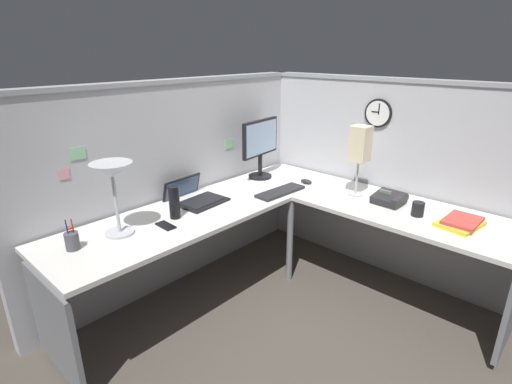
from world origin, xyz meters
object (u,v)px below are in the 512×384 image
(cell_phone, at_px, (166,226))
(coffee_mug, at_px, (418,209))
(computer_mouse, at_px, (306,181))
(thermos_flask, at_px, (174,202))
(desk_lamp_dome, at_px, (112,177))
(keyboard, at_px, (280,192))
(monitor, at_px, (260,144))
(laptop, at_px, (193,197))
(book_stack, at_px, (461,222))
(office_phone, at_px, (390,199))
(desk_lamp_paper, at_px, (360,146))
(pen_cup, at_px, (72,241))
(wall_clock, at_px, (378,113))

(cell_phone, height_order, coffee_mug, coffee_mug)
(computer_mouse, distance_m, thermos_flask, 1.19)
(coffee_mug, bearing_deg, desk_lamp_dome, 140.82)
(keyboard, height_order, coffee_mug, coffee_mug)
(desk_lamp_dome, xyz_separation_m, thermos_flask, (0.37, -0.05, -0.25))
(keyboard, relative_size, cell_phone, 2.99)
(monitor, xyz_separation_m, laptop, (-0.74, -0.00, -0.27))
(book_stack, bearing_deg, desk_lamp_dome, 135.85)
(thermos_flask, xyz_separation_m, office_phone, (1.19, -0.93, -0.07))
(monitor, relative_size, desk_lamp_paper, 0.94)
(laptop, distance_m, pen_cup, 0.94)
(laptop, distance_m, computer_mouse, 0.96)
(computer_mouse, height_order, office_phone, office_phone)
(office_phone, bearing_deg, pen_cup, 151.53)
(office_phone, distance_m, wall_clock, 0.70)
(computer_mouse, distance_m, wall_clock, 0.78)
(laptop, relative_size, cell_phone, 2.81)
(cell_phone, relative_size, office_phone, 0.67)
(laptop, xyz_separation_m, book_stack, (0.86, -1.59, -0.00))
(laptop, xyz_separation_m, desk_lamp_paper, (0.91, -0.82, 0.36))
(desk_lamp_dome, relative_size, office_phone, 2.08)
(book_stack, xyz_separation_m, desk_lamp_paper, (0.05, 0.77, 0.36))
(pen_cup, xyz_separation_m, cell_phone, (0.52, -0.13, -0.05))
(pen_cup, relative_size, cell_phone, 1.25)
(pen_cup, bearing_deg, wall_clock, -17.88)
(laptop, height_order, office_phone, laptop)
(computer_mouse, height_order, wall_clock, wall_clock)
(desk_lamp_dome, bearing_deg, thermos_flask, -7.95)
(coffee_mug, distance_m, wall_clock, 0.85)
(office_phone, relative_size, wall_clock, 0.97)
(keyboard, xyz_separation_m, wall_clock, (0.67, -0.42, 0.57))
(desk_lamp_dome, bearing_deg, laptop, 9.92)
(book_stack, bearing_deg, office_phone, 85.19)
(monitor, height_order, cell_phone, monitor)
(desk_lamp_dome, distance_m, wall_clock, 2.01)
(monitor, relative_size, thermos_flask, 2.27)
(coffee_mug, bearing_deg, office_phone, 72.58)
(book_stack, relative_size, wall_clock, 1.41)
(book_stack, bearing_deg, cell_phone, 133.08)
(pen_cup, relative_size, wall_clock, 0.82)
(desk_lamp_paper, xyz_separation_m, wall_clock, (0.31, 0.03, 0.20))
(laptop, xyz_separation_m, office_phone, (0.91, -1.10, 0.01))
(keyboard, relative_size, pen_cup, 2.39)
(computer_mouse, height_order, coffee_mug, coffee_mug)
(office_phone, xyz_separation_m, desk_lamp_paper, (0.00, 0.27, 0.35))
(desk_lamp_paper, relative_size, wall_clock, 2.41)
(keyboard, height_order, computer_mouse, computer_mouse)
(laptop, bearing_deg, book_stack, -61.46)
(laptop, xyz_separation_m, coffee_mug, (0.83, -1.33, 0.02))
(computer_mouse, distance_m, desk_lamp_dome, 1.59)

